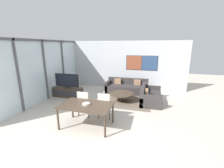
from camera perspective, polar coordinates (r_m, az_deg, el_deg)
ground_plane at (r=4.23m, az=-13.22°, el=-22.83°), size 24.00×24.00×0.00m
wall_back at (r=9.06m, az=4.42°, el=7.31°), size 7.29×0.09×2.80m
window_wall_left at (r=7.68m, az=-24.34°, el=5.72°), size 0.07×5.92×2.80m
area_rug at (r=7.09m, az=3.74°, el=-6.45°), size 2.64×1.84×0.01m
tv_console at (r=7.88m, az=-16.51°, el=-3.01°), size 1.51×0.43×0.49m
television at (r=7.73m, az=-16.82°, el=1.20°), size 1.26×0.20×0.70m
sofa_main at (r=8.34m, az=5.72°, el=-1.38°), size 2.26×0.89×0.75m
sofa_side at (r=7.06m, az=13.93°, el=-4.73°), size 0.89×1.62×0.75m
coffee_table at (r=6.99m, az=3.78°, el=-4.27°), size 1.10×1.10×0.38m
dining_table at (r=4.81m, az=-9.80°, el=-8.55°), size 1.62×0.98×0.74m
dining_chair_left at (r=5.60m, az=-10.41°, el=-6.78°), size 0.46×0.46×0.94m
dining_chair_centre at (r=5.34m, az=-2.70°, el=-7.66°), size 0.46×0.46×0.94m
fruit_bowl at (r=4.76m, az=-9.80°, el=-7.46°), size 0.25×0.25×0.06m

